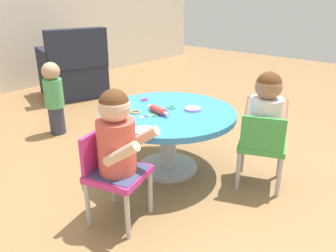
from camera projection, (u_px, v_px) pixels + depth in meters
ground_plane at (168, 168)px, 2.56m from camera, size 10.00×10.00×0.00m
craft_table at (168, 124)px, 2.43m from camera, size 0.97×0.97×0.46m
child_chair_left at (113, 171)px, 1.91m from camera, size 0.37×0.37×0.54m
seated_child_left at (117, 136)px, 1.81m from camera, size 0.35×0.40×0.51m
child_chair_right at (262, 145)px, 2.23m from camera, size 0.39×0.39×0.54m
seated_child_right at (266, 111)px, 2.18m from camera, size 0.42×0.38×0.51m
armchair_dark at (74, 71)px, 4.24m from camera, size 0.89×0.90×0.85m
toddler_standing at (54, 96)px, 3.07m from camera, size 0.17×0.17×0.67m
rolling_pin at (158, 110)px, 2.33m from camera, size 0.08×0.23×0.05m
craft_scissors at (150, 116)px, 2.29m from camera, size 0.14×0.09×0.01m
playdough_blob_0 at (193, 109)px, 2.40m from camera, size 0.12×0.12×0.02m
playdough_blob_1 at (145, 131)px, 2.04m from camera, size 0.15×0.15×0.01m
cookie_cutter_0 at (171, 107)px, 2.45m from camera, size 0.06×0.06×0.01m
cookie_cutter_1 at (145, 100)px, 2.62m from camera, size 0.06×0.06×0.01m
cookie_cutter_2 at (135, 112)px, 2.35m from camera, size 0.07×0.07×0.01m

